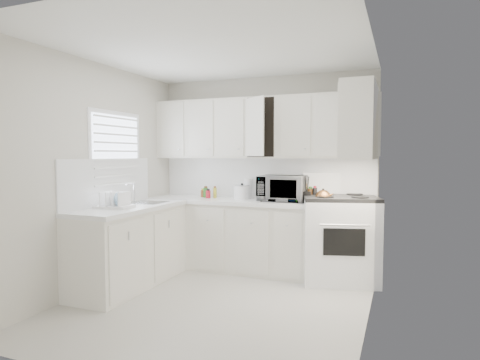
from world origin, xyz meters
The scene contains 32 objects.
floor centered at (0.00, 0.00, 0.00)m, with size 3.20×3.20×0.00m, color #BAB6AA.
ceiling centered at (0.00, 0.00, 2.60)m, with size 3.20×3.20×0.00m, color white.
wall_back centered at (0.00, 1.60, 1.30)m, with size 3.00×3.00×0.00m, color beige.
wall_front centered at (0.00, -1.60, 1.30)m, with size 3.00×3.00×0.00m, color beige.
wall_left centered at (-1.50, 0.00, 1.30)m, with size 3.20×3.20×0.00m, color beige.
wall_right centered at (1.50, 0.00, 1.30)m, with size 3.20×3.20×0.00m, color beige.
window_blinds centered at (-1.48, 0.35, 1.55)m, with size 0.06×0.96×1.06m, color white, non-canonical shape.
lower_cabinets_back centered at (-0.39, 1.30, 0.45)m, with size 2.22×0.60×0.90m, color beige, non-canonical shape.
lower_cabinets_left centered at (-1.20, 0.20, 0.45)m, with size 0.60×1.60×0.90m, color beige, non-canonical shape.
countertop_back centered at (-0.39, 1.29, 0.93)m, with size 2.24×0.64×0.05m, color silver.
countertop_left centered at (-1.19, 0.20, 0.93)m, with size 0.64×1.62×0.05m, color silver.
backsplash_back centered at (0.00, 1.59, 1.23)m, with size 2.98×0.02×0.55m, color silver.
backsplash_left centered at (-1.49, 0.20, 1.23)m, with size 0.02×1.60×0.55m, color silver.
upper_cabinets_back centered at (0.00, 1.44, 1.50)m, with size 3.00×0.33×0.80m, color beige, non-canonical shape.
upper_cabinets_right centered at (1.33, 0.82, 1.50)m, with size 0.33×0.90×0.80m, color beige, non-canonical shape.
sink centered at (-1.19, 0.55, 1.07)m, with size 0.42×0.38×0.30m, color gray, non-canonical shape.
stove centered at (1.08, 1.28, 0.67)m, with size 0.87×0.71×1.34m, color white, non-canonical shape.
tea_kettle centered at (0.90, 1.12, 1.05)m, with size 0.23×0.20×0.22m, color brown, non-canonical shape.
frying_pan centered at (1.26, 1.44, 0.96)m, with size 0.25×0.43×0.04m, color black, non-canonical shape.
microwave centered at (0.34, 1.32, 1.15)m, with size 0.59×0.33×0.40m, color gray.
rice_cooker centered at (-0.23, 1.35, 1.06)m, with size 0.21×0.21×0.21m, color white, non-canonical shape.
paper_towel centered at (-0.19, 1.49, 1.08)m, with size 0.12×0.12×0.27m, color white.
utensil_crock centered at (0.68, 1.22, 1.12)m, with size 0.11×0.11×0.34m, color black, non-canonical shape.
dish_rack centered at (-1.23, -0.02, 1.05)m, with size 0.38×0.29×0.21m, color white, non-canonical shape.
spice_left_0 centered at (-0.85, 1.42, 1.02)m, with size 0.06×0.06×0.13m, color brown.
spice_left_1 centered at (-0.78, 1.33, 1.02)m, with size 0.06×0.06×0.13m, color #2A6D24.
spice_left_2 centered at (-0.70, 1.42, 1.02)m, with size 0.06×0.06×0.13m, color red.
spice_left_3 centered at (-0.62, 1.33, 1.02)m, with size 0.06×0.06×0.13m, color gold.
sauce_right_0 centered at (0.58, 1.46, 1.05)m, with size 0.06×0.06×0.19m, color red.
sauce_right_1 centered at (0.64, 1.40, 1.05)m, with size 0.06×0.06×0.19m, color gold.
sauce_right_2 centered at (0.69, 1.46, 1.05)m, with size 0.06×0.06×0.19m, color brown.
sauce_right_3 centered at (0.74, 1.40, 1.05)m, with size 0.06×0.06×0.19m, color black.
Camera 1 is at (1.77, -3.80, 1.55)m, focal length 30.89 mm.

